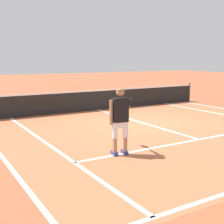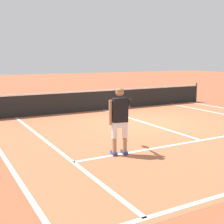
{
  "view_description": "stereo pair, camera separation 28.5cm",
  "coord_description": "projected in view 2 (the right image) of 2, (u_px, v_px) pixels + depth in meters",
  "views": [
    {
      "loc": [
        -6.92,
        -9.38,
        2.41
      ],
      "look_at": [
        -2.86,
        -2.62,
        1.05
      ],
      "focal_mm": 49.28,
      "sensor_mm": 36.0,
      "label": 1
    },
    {
      "loc": [
        -6.67,
        -9.52,
        2.41
      ],
      "look_at": [
        -2.86,
        -2.62,
        1.05
      ],
      "focal_mm": 49.28,
      "sensor_mm": 36.0,
      "label": 2
    }
  ],
  "objects": [
    {
      "name": "line_service",
      "position": [
        201.0,
        140.0,
        9.23
      ],
      "size": [
        8.23,
        0.1,
        0.01
      ],
      "primitive_type": "cube",
      "color": "white",
      "rests_on": "ground"
    },
    {
      "name": "ground_plane",
      "position": [
        144.0,
        123.0,
        11.8
      ],
      "size": [
        80.0,
        80.0,
        0.0
      ],
      "primitive_type": "plane",
      "color": "#9E5133"
    },
    {
      "name": "tennis_ball_near_feet",
      "position": [
        127.0,
        140.0,
        9.14
      ],
      "size": [
        0.07,
        0.07,
        0.07
      ],
      "primitive_type": "sphere",
      "color": "#CCE02D",
      "rests_on": "ground"
    },
    {
      "name": "tennis_player",
      "position": [
        120.0,
        117.0,
        7.69
      ],
      "size": [
        0.8,
        1.07,
        1.71
      ],
      "color": "navy",
      "rests_on": "ground"
    },
    {
      "name": "line_singles_left",
      "position": [
        51.0,
        145.0,
        8.75
      ],
      "size": [
        0.1,
        9.37,
        0.01
      ],
      "primitive_type": "cube",
      "color": "white",
      "rests_on": "ground"
    },
    {
      "name": "court_inner_surface",
      "position": [
        165.0,
        129.0,
        10.71
      ],
      "size": [
        10.98,
        9.77,
        0.0
      ],
      "primitive_type": "cube",
      "color": "#B2603D",
      "rests_on": "ground"
    },
    {
      "name": "line_centre_service",
      "position": [
        141.0,
        122.0,
        11.99
      ],
      "size": [
        0.1,
        6.4,
        0.01
      ],
      "primitive_type": "cube",
      "color": "white",
      "rests_on": "ground"
    },
    {
      "name": "line_doubles_left",
      "position": [
        0.0,
        152.0,
        8.1
      ],
      "size": [
        0.1,
        9.37,
        0.01
      ],
      "primitive_type": "cube",
      "color": "white",
      "rests_on": "ground"
    },
    {
      "name": "tennis_net",
      "position": [
        104.0,
        100.0,
        14.67
      ],
      "size": [
        11.96,
        0.08,
        1.07
      ],
      "color": "#333338",
      "rests_on": "ground"
    }
  ]
}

